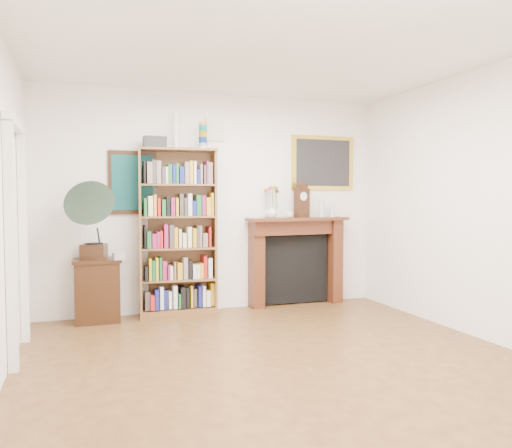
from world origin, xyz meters
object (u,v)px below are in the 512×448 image
Objects in this scene: gramophone at (93,216)px; side_cabinet at (97,290)px; bookshelf at (178,223)px; bottle_left at (322,208)px; bottle_right at (332,210)px; fireplace at (296,253)px; cd_stack at (119,256)px; mantel_clock at (302,201)px; flower_vase at (271,212)px; teacup at (290,215)px.

side_cabinet is at bearing 84.69° from gramophone.
bottle_left is (1.98, 0.02, 0.16)m from bookshelf.
fireplace is at bearing 173.33° from bottle_right.
bookshelf is 1.25m from side_cabinet.
cd_stack is at bearing -175.77° from bottle_left.
bookshelf is at bearing 164.37° from mantel_clock.
bookshelf is 1.26m from flower_vase.
mantel_clock is 2.81× the size of flower_vase.
gramophone is 2.98m from bottle_left.
fireplace is 2.69m from gramophone.
bottle_left is (0.72, -0.04, 0.04)m from flower_vase.
mantel_clock is at bearing -179.00° from bottle_right.
bookshelf is 2.15m from bottle_right.
bookshelf is 5.25× the size of mantel_clock.
bookshelf is at bearing 2.13° from side_cabinet.
bottle_right is at bearing -10.82° from fireplace.
fireplace is 0.71m from mantel_clock.
bookshelf is at bearing 178.88° from fireplace.
bottle_right is at bearing 1.43° from side_cabinet.
flower_vase reaches higher than side_cabinet.
bookshelf is at bearing -179.55° from bottle_left.
bookshelf reaches higher than flower_vase.
mantel_clock reaches higher than flower_vase.
cd_stack is at bearing -0.81° from gramophone.
gramophone is 3.78× the size of bottle_left.
flower_vase is (-0.37, -0.03, 0.57)m from fireplace.
teacup is 0.49m from bottle_left.
cd_stack is 0.27× the size of mantel_clock.
bottle_left reaches higher than flower_vase.
cd_stack is (-0.73, -0.18, -0.37)m from bookshelf.
gramophone is 2.00× the size of mantel_clock.
mantel_clock is at bearing 15.46° from gramophone.
gramophone is (-1.00, -0.12, 0.10)m from bookshelf.
bottle_right reaches higher than cd_stack.
bottle_left is 0.17m from bottle_right.
bookshelf reaches higher than gramophone.
teacup is (2.49, 0.11, -0.02)m from gramophone.
flower_vase is 0.25m from teacup.
cd_stack is 2.50m from mantel_clock.
side_cabinet is at bearing -179.00° from bottle_right.
bottle_left reaches higher than bottle_right.
mantel_clock is (2.41, 0.20, 0.63)m from cd_stack.
teacup is (0.24, -0.07, -0.04)m from flower_vase.
bookshelf is 0.84m from cd_stack.
bookshelf reaches higher than fireplace.
bookshelf is 1.01m from gramophone.
bottle_right is at bearing 3.27° from teacup.
fireplace is at bearing 110.74° from mantel_clock.
bottle_left is at bearing -16.58° from mantel_clock.
mantel_clock reaches higher than fireplace.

